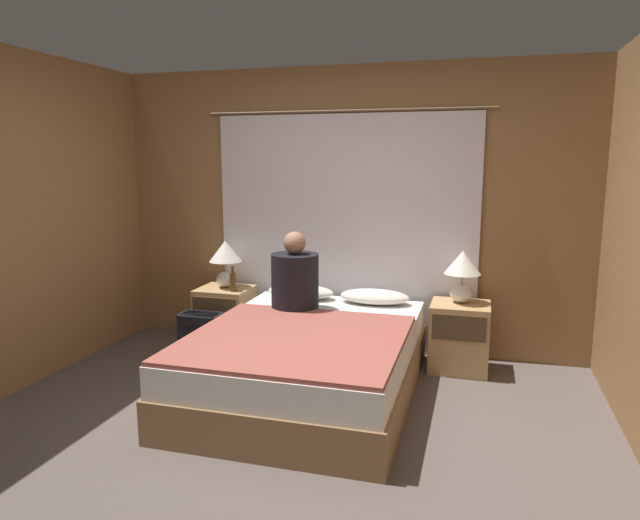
{
  "coord_description": "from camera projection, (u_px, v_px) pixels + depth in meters",
  "views": [
    {
      "loc": [
        1.17,
        -2.95,
        1.7
      ],
      "look_at": [
        0.0,
        1.15,
        0.95
      ],
      "focal_mm": 32.0,
      "sensor_mm": 36.0,
      "label": 1
    }
  ],
  "objects": [
    {
      "name": "pillow_right",
      "position": [
        375.0,
        297.0,
        4.82
      ],
      "size": [
        0.59,
        0.31,
        0.12
      ],
      "color": "silver",
      "rests_on": "bed"
    },
    {
      "name": "pillow_left",
      "position": [
        301.0,
        292.0,
        5.0
      ],
      "size": [
        0.59,
        0.31,
        0.12
      ],
      "color": "silver",
      "rests_on": "bed"
    },
    {
      "name": "bed",
      "position": [
        308.0,
        361.0,
        4.16
      ],
      "size": [
        1.49,
        2.08,
        0.5
      ],
      "color": "olive",
      "rests_on": "ground_plane"
    },
    {
      "name": "curtain_panel",
      "position": [
        344.0,
        233.0,
        5.06
      ],
      "size": [
        2.53,
        0.02,
        2.12
      ],
      "color": "silver",
      "rests_on": "ground_plane"
    },
    {
      "name": "wall_back",
      "position": [
        346.0,
        211.0,
        5.08
      ],
      "size": [
        4.31,
        0.06,
        2.5
      ],
      "color": "olive",
      "rests_on": "ground_plane"
    },
    {
      "name": "nightstand_right",
      "position": [
        459.0,
        337.0,
        4.64
      ],
      "size": [
        0.47,
        0.43,
        0.55
      ],
      "color": "tan",
      "rests_on": "ground_plane"
    },
    {
      "name": "beer_bottle_on_left_stand",
      "position": [
        233.0,
        281.0,
        5.01
      ],
      "size": [
        0.06,
        0.06,
        0.23
      ],
      "color": "#513819",
      "rests_on": "nightstand_left"
    },
    {
      "name": "backpack_on_floor",
      "position": [
        201.0,
        336.0,
        4.77
      ],
      "size": [
        0.34,
        0.21,
        0.44
      ],
      "color": "black",
      "rests_on": "ground_plane"
    },
    {
      "name": "blanket_on_bed",
      "position": [
        296.0,
        338.0,
        3.84
      ],
      "size": [
        1.43,
        1.44,
        0.03
      ],
      "color": "#994C42",
      "rests_on": "bed"
    },
    {
      "name": "lamp_left",
      "position": [
        226.0,
        257.0,
        5.14
      ],
      "size": [
        0.29,
        0.29,
        0.43
      ],
      "color": "silver",
      "rests_on": "nightstand_left"
    },
    {
      "name": "ground_plane",
      "position": [
        267.0,
        448.0,
        3.41
      ],
      "size": [
        16.0,
        16.0,
        0.0
      ],
      "primitive_type": "plane",
      "color": "#564C47"
    },
    {
      "name": "nightstand_left",
      "position": [
        225.0,
        317.0,
        5.2
      ],
      "size": [
        0.47,
        0.43,
        0.55
      ],
      "color": "tan",
      "rests_on": "ground_plane"
    },
    {
      "name": "lamp_right",
      "position": [
        462.0,
        269.0,
        4.58
      ],
      "size": [
        0.29,
        0.29,
        0.43
      ],
      "color": "silver",
      "rests_on": "nightstand_right"
    },
    {
      "name": "person_left_in_bed",
      "position": [
        295.0,
        279.0,
        4.59
      ],
      "size": [
        0.38,
        0.38,
        0.64
      ],
      "color": "black",
      "rests_on": "bed"
    }
  ]
}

